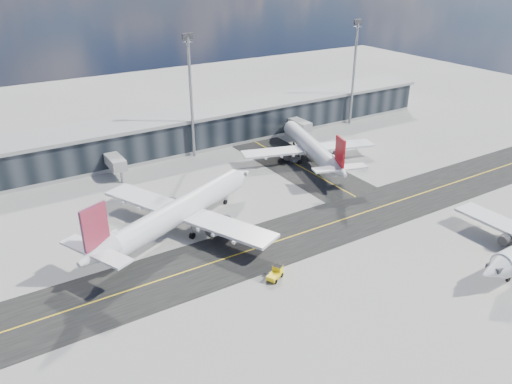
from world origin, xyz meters
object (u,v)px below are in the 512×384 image
(airliner_redtail, at_px, (311,147))
(service_van, at_px, (291,157))
(baggage_tug, at_px, (276,273))
(airliner_af, at_px, (179,212))

(airliner_redtail, distance_m, service_van, 5.67)
(baggage_tug, bearing_deg, airliner_redtail, 108.28)
(airliner_redtail, distance_m, baggage_tug, 48.16)
(baggage_tug, bearing_deg, airliner_af, 170.28)
(airliner_af, relative_size, service_van, 7.99)
(airliner_af, bearing_deg, airliner_redtail, 85.23)
(airliner_redtail, relative_size, service_van, 7.40)
(airliner_af, relative_size, airliner_redtail, 1.08)
(airliner_redtail, bearing_deg, airliner_af, -143.75)
(airliner_af, height_order, airliner_redtail, airliner_af)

